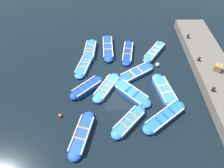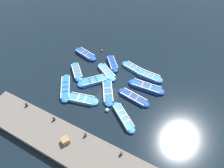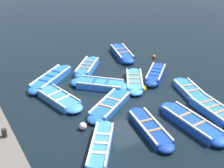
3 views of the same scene
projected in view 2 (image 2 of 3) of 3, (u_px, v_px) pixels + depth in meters
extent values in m
plane|color=black|center=(108.00, 81.00, 18.97)|extent=(120.00, 120.00, 0.00)
cube|color=navy|center=(112.00, 64.00, 20.57)|extent=(2.26, 2.13, 0.39)
ellipsoid|color=navy|center=(115.00, 70.00, 19.83)|extent=(1.06, 1.05, 0.39)
ellipsoid|color=navy|center=(110.00, 57.00, 21.32)|extent=(1.06, 1.05, 0.39)
cube|color=#B2AD9E|center=(115.00, 62.00, 20.46)|extent=(1.75, 1.56, 0.07)
cube|color=#B2AD9E|center=(109.00, 63.00, 20.34)|extent=(1.75, 1.56, 0.07)
cube|color=#1947B7|center=(113.00, 65.00, 20.10)|extent=(0.57, 0.62, 0.04)
cube|color=#1947B7|center=(112.00, 62.00, 20.41)|extent=(0.57, 0.62, 0.04)
cube|color=#1947B7|center=(111.00, 60.00, 20.73)|extent=(0.57, 0.62, 0.04)
cube|color=#3884E0|center=(123.00, 117.00, 15.80)|extent=(2.29, 2.71, 0.36)
ellipsoid|color=#3884E0|center=(131.00, 130.00, 14.96)|extent=(0.99, 1.00, 0.36)
ellipsoid|color=#3884E0|center=(116.00, 105.00, 16.64)|extent=(0.99, 1.00, 0.36)
cube|color=silver|center=(127.00, 114.00, 15.74)|extent=(1.71, 2.26, 0.07)
cube|color=silver|center=(120.00, 117.00, 15.54)|extent=(1.71, 2.26, 0.07)
cube|color=beige|center=(127.00, 121.00, 15.29)|extent=(0.62, 0.51, 0.04)
cube|color=beige|center=(123.00, 116.00, 15.65)|extent=(0.62, 0.51, 0.04)
cube|color=beige|center=(120.00, 111.00, 16.00)|extent=(0.62, 0.51, 0.04)
cube|color=#1947B7|center=(85.00, 54.00, 21.74)|extent=(1.52, 2.70, 0.38)
ellipsoid|color=#1947B7|center=(93.00, 59.00, 21.18)|extent=(1.03, 1.05, 0.38)
ellipsoid|color=#1947B7|center=(79.00, 50.00, 22.31)|extent=(1.03, 1.05, 0.38)
cube|color=beige|center=(88.00, 51.00, 21.78)|extent=(0.70, 2.45, 0.07)
cube|color=beige|center=(83.00, 54.00, 21.37)|extent=(0.70, 2.45, 0.07)
cube|color=olive|center=(87.00, 54.00, 21.43)|extent=(0.81, 0.33, 0.04)
cube|color=olive|center=(83.00, 52.00, 21.75)|extent=(0.81, 0.33, 0.04)
cube|color=blue|center=(77.00, 72.00, 19.66)|extent=(2.26, 2.30, 0.38)
ellipsoid|color=blue|center=(79.00, 79.00, 18.91)|extent=(1.11, 1.12, 0.38)
ellipsoid|color=blue|center=(75.00, 65.00, 20.41)|extent=(1.11, 1.12, 0.38)
cube|color=beige|center=(80.00, 70.00, 19.58)|extent=(1.68, 1.74, 0.07)
cube|color=beige|center=(73.00, 71.00, 19.41)|extent=(1.68, 1.74, 0.07)
cube|color=olive|center=(78.00, 73.00, 19.19)|extent=(0.63, 0.62, 0.04)
cube|color=olive|center=(77.00, 70.00, 19.50)|extent=(0.63, 0.62, 0.04)
cube|color=olive|center=(76.00, 68.00, 19.82)|extent=(0.63, 0.62, 0.04)
cube|color=blue|center=(66.00, 88.00, 18.10)|extent=(2.96, 2.45, 0.37)
ellipsoid|color=blue|center=(65.00, 99.00, 17.11)|extent=(1.13, 1.13, 0.37)
ellipsoid|color=blue|center=(66.00, 77.00, 19.09)|extent=(1.13, 1.13, 0.37)
cube|color=beige|center=(69.00, 86.00, 17.98)|extent=(2.46, 1.78, 0.07)
cube|color=beige|center=(61.00, 87.00, 17.90)|extent=(2.46, 1.78, 0.07)
cube|color=#1947B7|center=(65.00, 91.00, 17.53)|extent=(0.56, 0.70, 0.04)
cube|color=#1947B7|center=(65.00, 87.00, 17.95)|extent=(0.56, 0.70, 0.04)
cube|color=#1947B7|center=(65.00, 82.00, 18.37)|extent=(0.56, 0.70, 0.04)
cube|color=navy|center=(133.00, 98.00, 17.30)|extent=(1.23, 2.82, 0.31)
ellipsoid|color=navy|center=(146.00, 104.00, 16.77)|extent=(0.87, 0.89, 0.31)
ellipsoid|color=navy|center=(122.00, 91.00, 17.83)|extent=(0.87, 0.89, 0.31)
cube|color=silver|center=(136.00, 94.00, 17.36)|extent=(0.49, 2.65, 0.07)
cube|color=silver|center=(132.00, 99.00, 16.96)|extent=(0.49, 2.65, 0.07)
cube|color=olive|center=(137.00, 98.00, 17.02)|extent=(0.74, 0.25, 0.04)
cube|color=olive|center=(130.00, 95.00, 17.32)|extent=(0.74, 0.25, 0.04)
cube|color=blue|center=(135.00, 69.00, 20.01)|extent=(1.56, 2.88, 0.29)
ellipsoid|color=blue|center=(145.00, 75.00, 19.41)|extent=(1.02, 1.04, 0.29)
ellipsoid|color=blue|center=(126.00, 64.00, 20.62)|extent=(1.02, 1.04, 0.29)
cube|color=silver|center=(137.00, 66.00, 20.09)|extent=(0.74, 2.63, 0.07)
cube|color=silver|center=(133.00, 70.00, 19.68)|extent=(0.74, 2.63, 0.07)
cube|color=#9E7A51|center=(139.00, 71.00, 19.64)|extent=(0.81, 0.33, 0.04)
cube|color=#9E7A51|center=(135.00, 68.00, 19.89)|extent=(0.81, 0.33, 0.04)
cube|color=#9E7A51|center=(131.00, 66.00, 20.15)|extent=(0.81, 0.33, 0.04)
cube|color=#3884E0|center=(82.00, 99.00, 17.14)|extent=(1.55, 2.63, 0.34)
ellipsoid|color=#3884E0|center=(94.00, 102.00, 16.95)|extent=(1.12, 1.14, 0.34)
ellipsoid|color=#3884E0|center=(70.00, 97.00, 17.34)|extent=(1.12, 1.14, 0.34)
cube|color=#B2AD9E|center=(83.00, 94.00, 17.29)|extent=(0.64, 2.37, 0.07)
cube|color=#B2AD9E|center=(80.00, 102.00, 16.69)|extent=(0.64, 2.37, 0.07)
cube|color=beige|center=(85.00, 99.00, 16.95)|extent=(0.89, 0.34, 0.04)
cube|color=beige|center=(78.00, 97.00, 17.06)|extent=(0.89, 0.34, 0.04)
cube|color=blue|center=(93.00, 81.00, 18.73)|extent=(2.51, 2.46, 0.35)
ellipsoid|color=blue|center=(105.00, 78.00, 19.01)|extent=(1.29, 1.29, 0.35)
ellipsoid|color=blue|center=(82.00, 84.00, 18.45)|extent=(1.29, 1.29, 0.35)
cube|color=#B2AD9E|center=(92.00, 77.00, 18.85)|extent=(1.85, 1.77, 0.07)
cube|color=#B2AD9E|center=(94.00, 83.00, 18.29)|extent=(1.85, 1.77, 0.07)
cube|color=#1947B7|center=(96.00, 79.00, 18.66)|extent=(0.69, 0.72, 0.04)
cube|color=#1947B7|center=(90.00, 81.00, 18.51)|extent=(0.69, 0.72, 0.04)
cube|color=#1E59AD|center=(108.00, 92.00, 17.77)|extent=(2.78, 2.22, 0.29)
ellipsoid|color=#1E59AD|center=(109.00, 103.00, 16.88)|extent=(1.21, 1.20, 0.29)
ellipsoid|color=#1E59AD|center=(107.00, 82.00, 18.66)|extent=(1.21, 1.20, 0.29)
cube|color=silver|center=(112.00, 91.00, 17.66)|extent=(2.28, 1.46, 0.07)
cube|color=silver|center=(104.00, 91.00, 17.61)|extent=(2.28, 1.46, 0.07)
cube|color=#9E7A51|center=(108.00, 94.00, 17.40)|extent=(0.55, 0.77, 0.04)
cube|color=#9E7A51|center=(108.00, 88.00, 17.90)|extent=(0.55, 0.77, 0.04)
cube|color=#1947B7|center=(146.00, 87.00, 18.17)|extent=(1.03, 3.06, 0.38)
ellipsoid|color=#1947B7|center=(160.00, 92.00, 17.75)|extent=(0.86, 0.89, 0.38)
ellipsoid|color=#1947B7|center=(132.00, 82.00, 18.59)|extent=(0.86, 0.89, 0.38)
cube|color=beige|center=(148.00, 83.00, 18.25)|extent=(0.21, 2.96, 0.07)
cube|color=beige|center=(145.00, 88.00, 17.76)|extent=(0.21, 2.96, 0.07)
cube|color=#9E7A51|center=(150.00, 87.00, 17.90)|extent=(0.80, 0.17, 0.04)
cube|color=#9E7A51|center=(142.00, 84.00, 18.13)|extent=(0.80, 0.17, 0.04)
cube|color=#3884E0|center=(106.00, 72.00, 19.68)|extent=(2.01, 2.54, 0.33)
ellipsoid|color=#3884E0|center=(112.00, 79.00, 19.00)|extent=(1.12, 1.13, 0.33)
ellipsoid|color=#3884E0|center=(101.00, 66.00, 20.37)|extent=(1.12, 1.13, 0.33)
cube|color=beige|center=(109.00, 69.00, 19.67)|extent=(1.31, 2.08, 0.07)
cube|color=beige|center=(103.00, 72.00, 19.40)|extent=(1.31, 2.08, 0.07)
cube|color=olive|center=(109.00, 74.00, 19.25)|extent=(0.73, 0.52, 0.04)
cube|color=olive|center=(106.00, 71.00, 19.55)|extent=(0.73, 0.52, 0.04)
cube|color=olive|center=(104.00, 68.00, 19.84)|extent=(0.73, 0.52, 0.04)
cube|color=blue|center=(149.00, 76.00, 19.25)|extent=(1.12, 2.41, 0.36)
ellipsoid|color=blue|center=(159.00, 80.00, 18.85)|extent=(0.95, 0.97, 0.36)
ellipsoid|color=blue|center=(139.00, 72.00, 19.66)|extent=(0.95, 0.97, 0.36)
cube|color=silver|center=(150.00, 72.00, 19.34)|extent=(0.24, 2.30, 0.07)
cube|color=silver|center=(147.00, 77.00, 18.84)|extent=(0.24, 2.30, 0.07)
cube|color=#9E7A51|center=(153.00, 76.00, 18.93)|extent=(0.85, 0.20, 0.04)
cube|color=#9E7A51|center=(149.00, 75.00, 19.10)|extent=(0.85, 0.20, 0.04)
cube|color=#9E7A51|center=(145.00, 73.00, 19.28)|extent=(0.85, 0.20, 0.04)
cube|color=#605951|center=(62.00, 141.00, 14.08)|extent=(2.93, 15.86, 0.76)
cylinder|color=black|center=(121.00, 154.00, 12.88)|extent=(0.20, 0.20, 0.35)
cylinder|color=black|center=(85.00, 135.00, 13.84)|extent=(0.20, 0.20, 0.35)
cylinder|color=black|center=(54.00, 119.00, 14.80)|extent=(0.20, 0.20, 0.35)
cylinder|color=black|center=(26.00, 105.00, 15.76)|extent=(0.20, 0.20, 0.35)
cube|color=olive|center=(66.00, 140.00, 13.45)|extent=(0.76, 0.76, 0.55)
sphere|color=silver|center=(107.00, 110.00, 16.31)|extent=(0.35, 0.35, 0.35)
sphere|color=#E05119|center=(102.00, 51.00, 22.34)|extent=(0.25, 0.25, 0.25)
sphere|color=#EAB214|center=(114.00, 75.00, 19.32)|extent=(0.35, 0.35, 0.35)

